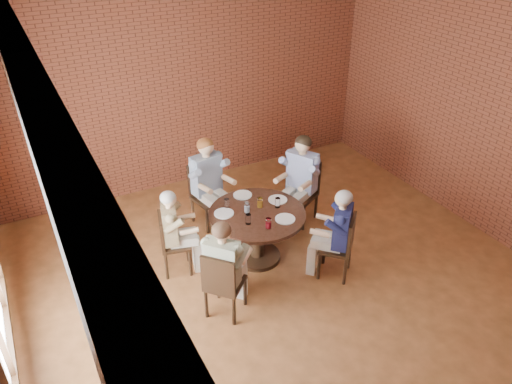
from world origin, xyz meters
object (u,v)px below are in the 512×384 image
diner_b (209,183)px  diner_d (225,268)px  diner_a (300,180)px  chair_d (222,283)px  diner_e (337,234)px  chair_b (206,191)px  dining_table (257,226)px  smartphone (287,218)px  diner_c (175,232)px  chair_e (342,244)px  chair_c (170,241)px  chair_a (302,188)px

diner_b → diner_d: 1.92m
diner_a → chair_d: size_ratio=1.51×
diner_e → chair_b: bearing=-107.8°
chair_b → dining_table: bearing=-90.0°
chair_d → diner_e: (1.61, 0.02, 0.14)m
chair_b → diner_e: (0.98, -1.96, 0.12)m
chair_b → diner_b: diner_b is taller
dining_table → smartphone: (0.28, -0.29, 0.23)m
chair_b → diner_b: (0.02, -0.09, 0.17)m
diner_a → diner_c: (-2.06, -0.27, -0.09)m
chair_e → diner_e: (-0.05, 0.06, 0.14)m
diner_a → diner_c: bearing=-110.9°
chair_d → dining_table: bearing=-90.0°
diner_b → dining_table: bearing=-90.0°
chair_c → diner_c: bearing=-90.0°
dining_table → chair_a: bearing=28.4°
chair_c → diner_d: size_ratio=0.67×
chair_a → diner_e: size_ratio=0.76×
chair_b → diner_d: (-0.57, -1.92, 0.13)m
diner_d → diner_e: bearing=-133.4°
diner_a → chair_c: bearing=-111.6°
diner_b → chair_e: diner_b is taller
chair_b → diner_c: (-0.82, -0.92, 0.09)m
chair_a → diner_c: diner_c is taller
chair_c → diner_c: 0.15m
chair_a → smartphone: chair_a is taller
diner_a → diner_b: (-1.22, 0.56, -0.00)m
diner_e → diner_c: bearing=-74.3°
diner_a → diner_b: size_ratio=1.00×
dining_table → chair_e: bearing=-45.7°
dining_table → diner_d: (-0.81, -0.73, 0.12)m
smartphone → chair_a: bearing=52.0°
dining_table → chair_c: (-1.12, 0.29, -0.05)m
diner_b → diner_d: bearing=-119.0°
smartphone → diner_d: bearing=-153.3°
chair_b → diner_e: 2.19m
chair_a → diner_d: diner_d is taller
chair_c → diner_e: 2.15m
diner_a → chair_b: 1.41m
diner_b → chair_b: bearing=90.0°
chair_a → diner_b: (-1.30, 0.51, 0.17)m
chair_b → smartphone: chair_b is taller
chair_b → chair_d: (-0.63, -1.97, -0.02)m
chair_d → smartphone: chair_d is taller
smartphone → diner_a: bearing=53.6°
diner_c → diner_a: bearing=-68.0°
dining_table → chair_e: size_ratio=1.42×
chair_a → diner_e: 1.40m
diner_a → diner_b: bearing=-142.9°
chair_a → chair_e: chair_a is taller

